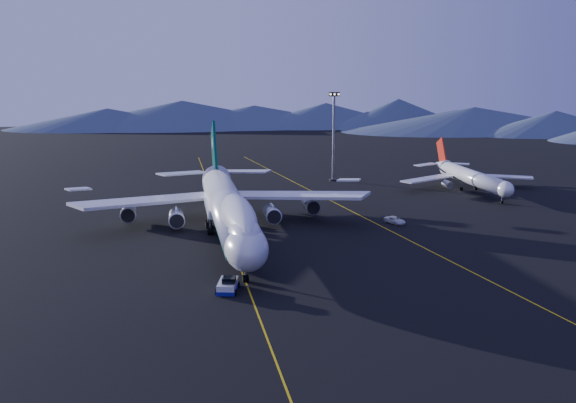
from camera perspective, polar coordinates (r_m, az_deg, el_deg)
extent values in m
plane|color=black|center=(122.00, -5.31, -3.13)|extent=(500.00, 500.00, 0.00)
cube|color=#E2BA0D|center=(122.00, -5.31, -3.12)|extent=(0.25, 220.00, 0.01)
cube|color=#E2BA0D|center=(137.39, 6.83, -1.45)|extent=(28.08, 198.09, 0.01)
cone|color=#45536B|center=(351.03, -15.73, 7.27)|extent=(100.00, 100.00, 12.00)
cone|color=#45536B|center=(353.62, -3.00, 7.72)|extent=(100.00, 100.00, 12.00)
cone|color=#45536B|center=(347.64, 9.78, 7.50)|extent=(100.00, 100.00, 12.00)
cone|color=#45536B|center=(333.30, 22.70, 6.58)|extent=(100.00, 100.00, 12.00)
cylinder|color=silver|center=(120.68, -5.36, -0.56)|extent=(6.50, 56.00, 6.50)
ellipsoid|color=silver|center=(93.67, -3.72, -4.18)|extent=(6.50, 10.40, 6.50)
ellipsoid|color=silver|center=(102.17, -4.40, -1.38)|extent=(5.13, 25.16, 5.85)
cube|color=black|center=(91.43, -3.58, -3.80)|extent=(3.60, 1.61, 1.29)
cone|color=silver|center=(152.84, -6.55, 2.35)|extent=(6.50, 12.00, 6.50)
cube|color=#043F36|center=(121.85, -5.40, -0.87)|extent=(6.24, 60.00, 1.10)
cube|color=silver|center=(126.27, -5.59, -0.52)|extent=(7.50, 13.00, 1.60)
cube|color=silver|center=(131.59, -12.14, 0.09)|extent=(30.62, 23.28, 2.83)
cube|color=silver|center=(133.93, 0.36, 0.56)|extent=(30.62, 23.28, 2.83)
cylinder|color=slate|center=(128.23, -9.88, -1.41)|extent=(2.90, 5.50, 2.90)
cylinder|color=slate|center=(134.81, -13.97, -0.94)|extent=(2.90, 5.50, 2.90)
cylinder|color=slate|center=(129.81, -1.47, -1.07)|extent=(2.90, 5.50, 2.90)
cylinder|color=slate|center=(137.81, 1.99, -0.31)|extent=(2.90, 5.50, 2.90)
cube|color=#043F36|center=(151.11, -6.56, 4.16)|extent=(0.55, 14.11, 15.94)
cube|color=silver|center=(153.91, -9.38, 2.49)|extent=(12.39, 9.47, 0.98)
cube|color=silver|center=(154.95, -3.82, 2.69)|extent=(12.39, 9.47, 0.98)
cylinder|color=black|center=(96.60, -3.79, -6.82)|extent=(0.90, 1.10, 1.10)
cube|color=silver|center=(92.91, -5.38, -7.42)|extent=(3.61, 5.45, 1.25)
cube|color=navy|center=(93.06, -5.38, -7.68)|extent=(3.77, 5.69, 0.57)
cube|color=black|center=(92.62, -5.39, -6.89)|extent=(2.19, 2.19, 1.02)
cylinder|color=silver|center=(171.16, 16.09, 2.05)|extent=(3.85, 32.40, 3.85)
ellipsoid|color=silver|center=(157.11, 18.72, 1.04)|extent=(3.85, 5.39, 3.85)
cone|color=silver|center=(188.23, 13.48, 3.17)|extent=(3.85, 7.09, 3.85)
cube|color=silver|center=(171.58, 12.29, 1.99)|extent=(17.01, 11.48, 0.35)
cube|color=silver|center=(180.41, 18.23, 2.14)|extent=(17.01, 11.48, 0.35)
cylinder|color=slate|center=(171.34, 14.00, 1.48)|extent=(1.92, 3.54, 1.92)
cylinder|color=slate|center=(176.25, 17.30, 1.58)|extent=(1.92, 3.54, 1.92)
cube|color=red|center=(188.17, 13.47, 4.35)|extent=(0.35, 6.90, 8.16)
imported|color=silver|center=(133.26, 9.48, -1.64)|extent=(3.91, 5.47, 1.38)
cylinder|color=black|center=(181.86, 4.02, 1.94)|extent=(2.29, 2.29, 0.38)
cylinder|color=slate|center=(180.21, 4.07, 5.62)|extent=(0.67, 0.67, 23.85)
cube|color=black|center=(179.30, 4.13, 9.50)|extent=(3.05, 0.76, 1.14)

